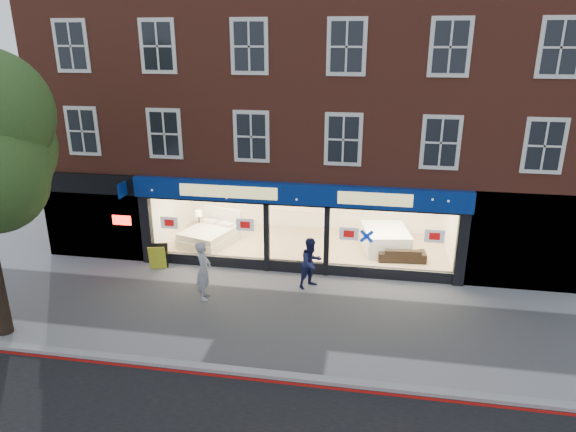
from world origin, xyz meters
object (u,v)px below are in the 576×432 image
(sofa, at_px, (402,254))
(a_board, at_px, (159,257))
(pedestrian_blue, at_px, (311,263))
(pedestrian_grey, at_px, (204,270))
(mattress_stack, at_px, (385,239))
(display_bed, at_px, (210,235))

(sofa, xyz_separation_m, a_board, (-8.60, -2.00, 0.11))
(pedestrian_blue, bearing_deg, a_board, 129.20)
(pedestrian_grey, bearing_deg, pedestrian_blue, -74.85)
(mattress_stack, xyz_separation_m, pedestrian_grey, (-5.67, -4.77, 0.45))
(a_board, xyz_separation_m, pedestrian_grey, (2.33, -1.81, 0.50))
(display_bed, relative_size, pedestrian_grey, 1.33)
(mattress_stack, relative_size, pedestrian_grey, 1.21)
(display_bed, height_order, pedestrian_grey, pedestrian_grey)
(display_bed, bearing_deg, a_board, -97.52)
(mattress_stack, height_order, pedestrian_grey, pedestrian_grey)
(sofa, height_order, a_board, a_board)
(pedestrian_grey, bearing_deg, a_board, 44.64)
(display_bed, xyz_separation_m, mattress_stack, (6.88, 0.53, 0.07))
(pedestrian_grey, xyz_separation_m, pedestrian_blue, (3.23, 1.34, -0.10))
(mattress_stack, bearing_deg, sofa, -58.03)
(display_bed, height_order, mattress_stack, display_bed)
(sofa, bearing_deg, a_board, 7.88)
(pedestrian_blue, bearing_deg, sofa, -7.06)
(display_bed, bearing_deg, sofa, 13.97)
(display_bed, distance_m, pedestrian_blue, 5.31)
(display_bed, xyz_separation_m, sofa, (7.48, -0.43, -0.09))
(pedestrian_grey, relative_size, pedestrian_blue, 1.11)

